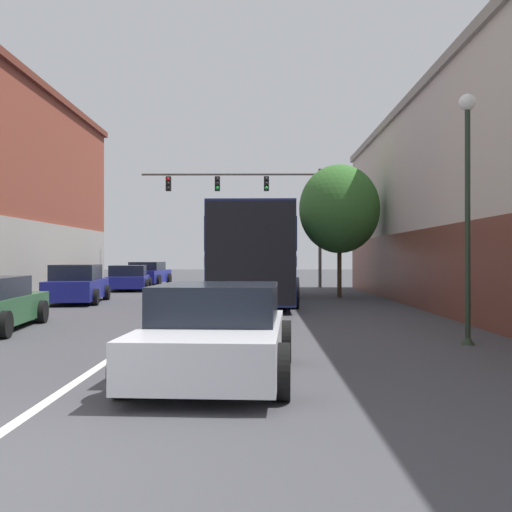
# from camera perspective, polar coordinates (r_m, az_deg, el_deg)

# --- Properties ---
(lane_center_line) EXTENTS (0.14, 44.81, 0.01)m
(lane_center_line) POSITION_cam_1_polar(r_m,az_deg,el_deg) (20.79, -6.23, -4.64)
(lane_center_line) COLOR silver
(lane_center_line) RESTS_ON ground_plane
(bus) EXTENTS (3.10, 12.95, 3.29)m
(bus) POSITION_cam_1_polar(r_m,az_deg,el_deg) (23.17, 0.01, 0.39)
(bus) COLOR navy
(bus) RESTS_ON ground_plane
(hatchback_foreground) EXTENTS (2.20, 4.04, 1.26)m
(hatchback_foreground) POSITION_cam_1_polar(r_m,az_deg,el_deg) (8.21, -3.82, -7.27)
(hatchback_foreground) COLOR silver
(hatchback_foreground) RESTS_ON ground_plane
(parked_car_left_near) EXTENTS (2.32, 4.45, 1.38)m
(parked_car_left_near) POSITION_cam_1_polar(r_m,az_deg,el_deg) (36.00, -10.23, -1.69)
(parked_car_left_near) COLOR navy
(parked_car_left_near) RESTS_ON ground_plane
(parked_car_left_mid) EXTENTS (2.24, 4.55, 1.38)m
(parked_car_left_mid) POSITION_cam_1_polar(r_m,az_deg,el_deg) (22.53, -16.66, -2.64)
(parked_car_left_mid) COLOR navy
(parked_car_left_mid) RESTS_ON ground_plane
(parked_car_left_far) EXTENTS (2.46, 4.30, 1.25)m
(parked_car_left_far) POSITION_cam_1_polar(r_m,az_deg,el_deg) (30.43, -12.06, -2.10)
(parked_car_left_far) COLOR navy
(parked_car_left_far) RESTS_ON ground_plane
(traffic_signal_gantry) EXTENTS (9.94, 0.36, 6.54)m
(traffic_signal_gantry) POSITION_cam_1_polar(r_m,az_deg,el_deg) (33.15, 0.29, 5.55)
(traffic_signal_gantry) COLOR #514C47
(traffic_signal_gantry) RESTS_ON ground_plane
(street_lamp) EXTENTS (0.32, 0.32, 4.69)m
(street_lamp) POSITION_cam_1_polar(r_m,az_deg,el_deg) (11.90, 19.51, 5.08)
(street_lamp) COLOR #233323
(street_lamp) RESTS_ON ground_plane
(street_tree_near) EXTENTS (3.31, 2.98, 5.46)m
(street_tree_near) POSITION_cam_1_polar(r_m,az_deg,el_deg) (24.90, 7.95, 4.46)
(street_tree_near) COLOR #4C3823
(street_tree_near) RESTS_ON ground_plane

